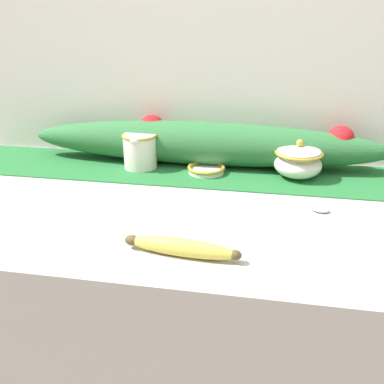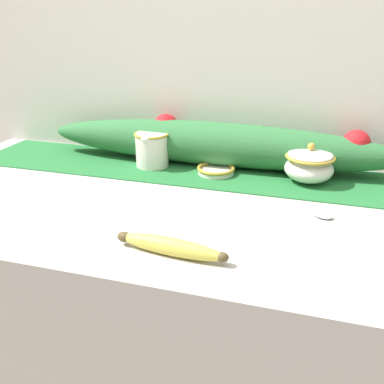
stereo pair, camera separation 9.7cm
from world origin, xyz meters
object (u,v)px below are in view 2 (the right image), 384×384
object	(u,v)px
spoon	(318,216)
sugar_bowl	(309,165)
banana	(171,246)
cream_pitcher	(152,148)
small_dish	(216,170)

from	to	relation	value
spoon	sugar_bowl	bearing A→B (deg)	108.90
banana	spoon	xyz separation A→B (m)	(0.27, 0.24, -0.01)
sugar_bowl	cream_pitcher	bearing A→B (deg)	179.83
sugar_bowl	spoon	xyz separation A→B (m)	(0.03, -0.21, -0.05)
small_dish	spoon	world-z (taller)	small_dish
sugar_bowl	small_dish	size ratio (longest dim) A/B	1.22
small_dish	spoon	distance (m)	0.35
sugar_bowl	banana	distance (m)	0.52
cream_pitcher	sugar_bowl	size ratio (longest dim) A/B	0.91
spoon	cream_pitcher	bearing A→B (deg)	166.14
cream_pitcher	banana	distance (m)	0.51
spoon	banana	bearing A→B (deg)	-127.17
cream_pitcher	spoon	world-z (taller)	cream_pitcher
sugar_bowl	banana	world-z (taller)	sugar_bowl
banana	cream_pitcher	bearing A→B (deg)	115.11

